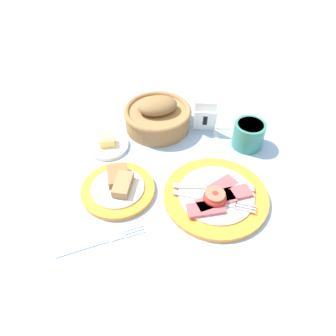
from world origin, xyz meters
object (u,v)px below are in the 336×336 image
breakfast_plate (216,197)px  bread_basket (158,116)px  butter_dish (108,145)px  bread_plate (118,187)px  sugar_cup (249,134)px  number_card (205,119)px  teaspoon_by_saucer (220,154)px  fork_on_cloth (99,242)px

breakfast_plate → bread_basket: (-0.15, 0.26, 0.03)m
breakfast_plate → butter_dish: breakfast_plate is taller
bread_plate → sugar_cup: (0.32, 0.18, 0.03)m
breakfast_plate → number_card: number_card is taller
bread_basket → teaspoon_by_saucer: 0.20m
bread_plate → number_card: bearing=49.3°
bread_plate → sugar_cup: sugar_cup is taller
bread_basket → fork_on_cloth: bearing=-103.4°
butter_dish → teaspoon_by_saucer: size_ratio=0.57×
bread_plate → bread_basket: (0.07, 0.24, 0.03)m
bread_plate → teaspoon_by_saucer: bearing=28.9°
bread_plate → butter_dish: bread_plate is taller
butter_dish → sugar_cup: bearing=4.6°
butter_dish → bread_basket: bearing=36.9°
bread_plate → fork_on_cloth: (-0.02, -0.14, -0.01)m
sugar_cup → butter_dish: 0.37m
butter_dish → breakfast_plate: bearing=-30.6°
number_card → teaspoon_by_saucer: bearing=-68.3°
bread_plate → fork_on_cloth: bearing=-97.2°
sugar_cup → number_card: 0.13m
breakfast_plate → bread_plate: breakfast_plate is taller
number_card → fork_on_cloth: size_ratio=0.42×
bread_basket → number_card: 0.13m
bread_plate → bread_basket: bearing=73.2°
fork_on_cloth → teaspoon_by_saucer: bearing=22.9°
bread_plate → teaspoon_by_saucer: 0.28m
breakfast_plate → butter_dish: 0.32m
butter_dish → fork_on_cloth: 0.29m
bread_plate → fork_on_cloth: 0.14m
breakfast_plate → fork_on_cloth: size_ratio=1.36×
butter_dish → fork_on_cloth: butter_dish is taller
bread_basket → teaspoon_by_saucer: bread_basket is taller
sugar_cup → number_card: (-0.11, 0.06, 0.00)m
butter_dish → number_card: (0.26, 0.09, 0.03)m
bread_plate → butter_dish: (-0.05, 0.15, -0.00)m
breakfast_plate → bread_plate: size_ratio=1.40×
bread_plate → sugar_cup: size_ratio=2.12×
teaspoon_by_saucer → number_card: bearing=-164.3°
bread_basket → butter_dish: size_ratio=1.71×
number_card → teaspoon_by_saucer: 0.12m
sugar_cup → breakfast_plate: bearing=-115.2°
bread_basket → teaspoon_by_saucer: (0.17, -0.11, -0.03)m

